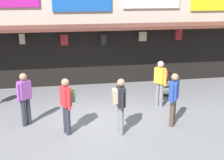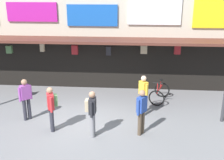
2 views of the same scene
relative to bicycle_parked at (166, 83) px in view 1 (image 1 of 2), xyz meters
name	(u,v)px [view 1 (image 1 of 2)]	position (x,y,z in m)	size (l,w,h in m)	color
ground_plane	(95,122)	(-3.24, -2.41, -0.39)	(80.00, 80.00, 0.00)	slate
bicycle_parked	(166,83)	(0.00, 0.00, 0.00)	(1.04, 1.32, 1.05)	black
pedestrian_in_purple	(174,97)	(-0.89, -3.05, 0.55)	(0.39, 0.45, 1.68)	brown
pedestrian_in_red	(25,96)	(-5.35, -2.26, 0.55)	(0.41, 0.41, 1.68)	#2D2D38
pedestrian_in_blue	(120,102)	(-2.60, -3.32, 0.59)	(0.36, 0.53, 1.68)	gray
pedestrian_in_yellow	(160,81)	(-0.79, -1.46, 0.55)	(0.38, 0.46, 1.68)	gray
pedestrian_in_green	(67,102)	(-4.10, -3.03, 0.59)	(0.44, 0.50, 1.68)	#2D2D38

